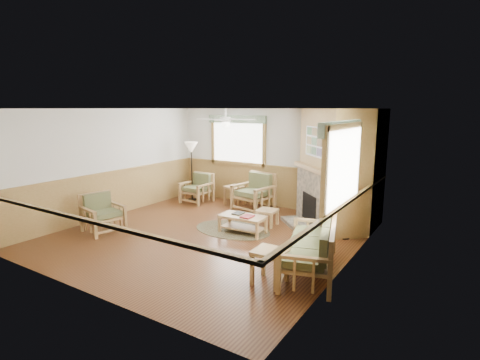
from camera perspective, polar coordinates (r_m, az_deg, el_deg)
The scene contains 24 objects.
floor at distance 8.21m, azimuth -5.03°, elevation -8.44°, with size 6.00×6.00×0.01m, color #522D16.
ceiling at distance 7.75m, azimuth -5.37°, elevation 10.79°, with size 6.00×6.00×0.01m, color white.
wall_back at distance 10.38m, azimuth 4.92°, elevation 3.34°, with size 6.00×0.02×2.70m, color silver.
wall_front at distance 5.83m, azimuth -23.41°, elevation -3.48°, with size 6.00×0.02×2.70m, color silver.
wall_left at distance 9.96m, azimuth -19.05°, elevation 2.46°, with size 0.02×6.00×2.70m, color silver.
wall_right at distance 6.53m, azimuth 16.25°, elevation -1.56°, with size 0.02×6.00×2.70m, color silver.
wainscot at distance 8.05m, azimuth -5.09°, elevation -4.71°, with size 6.00×6.00×1.10m, color olive, non-canonical shape.
fireplace at distance 8.73m, azimuth 14.04°, elevation 1.61°, with size 2.20×2.20×2.70m, color olive, non-canonical shape.
window_back at distance 10.81m, azimuth -0.33°, elevation 9.95°, with size 1.90×0.16×1.50m, color white, non-canonical shape.
window_right at distance 6.20m, azimuth 15.95°, elevation 8.84°, with size 0.16×1.90×1.50m, color white, non-canonical shape.
ceiling_fan at distance 7.82m, azimuth -2.22°, elevation 10.53°, with size 1.24×1.24×0.36m, color white, non-canonical shape.
sofa at distance 6.45m, azimuth 10.65°, elevation -9.80°, with size 0.80×1.95×0.90m, color #A17C4B, non-canonical shape.
armchair_back_left at distance 10.94m, azimuth -6.61°, elevation -1.25°, with size 0.75×0.75×0.84m, color #A17C4B, non-canonical shape.
armchair_back_right at distance 9.98m, azimuth 2.08°, elevation -1.91°, with size 0.89×0.89×1.00m, color #A17C4B, non-canonical shape.
armchair_left at distance 8.84m, azimuth -20.17°, elevation -4.77°, with size 0.75×0.75×0.85m, color #A17C4B, non-canonical shape.
coffee_table at distance 8.26m, azimuth 0.39°, elevation -6.77°, with size 1.00×0.50×0.40m, color #A17C4B, non-canonical shape.
end_table_chairs at distance 10.67m, azimuth -0.85°, elevation -2.34°, with size 0.48×0.46×0.53m, color #A17C4B, non-canonical shape.
end_table_sofa at distance 6.01m, azimuth 4.54°, elevation -13.03°, with size 0.49×0.47×0.55m, color #A17C4B, non-canonical shape.
footstool at distance 8.83m, azimuth 4.16°, elevation -5.72°, with size 0.44×0.44×0.38m, color #A17C4B, non-canonical shape.
braided_rug at distance 8.54m, azimuth -1.19°, elevation -7.56°, with size 1.82×1.82×0.01m, color #4D462E.
floor_lamp_left at distance 11.17m, azimuth -7.36°, elevation 1.36°, with size 0.40×0.40×1.75m, color black, non-canonical shape.
floor_lamp_right at distance 8.09m, azimuth 15.81°, elevation -3.05°, with size 0.37×0.37×1.63m, color black, non-canonical shape.
book_red at distance 8.08m, azimuth 1.11°, elevation -5.47°, with size 0.22×0.30×0.03m, color maroon.
book_dark at distance 8.33m, azimuth -0.23°, elevation -5.00°, with size 0.20×0.27×0.03m, color black.
Camera 1 is at (4.72, -6.15, 2.71)m, focal length 28.00 mm.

